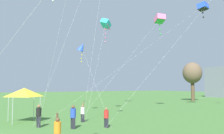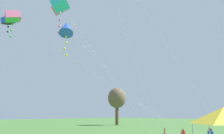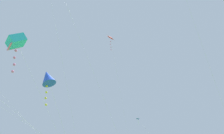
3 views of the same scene
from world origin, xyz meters
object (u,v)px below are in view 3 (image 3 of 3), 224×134
(kite_blue_delta_2, at_px, (139,120))
(kite_cyan_box_3, at_px, (16,42))
(kite_red_delta_4, at_px, (111,39))
(kite_blue_diamond_5, at_px, (48,78))

(kite_blue_delta_2, height_order, kite_cyan_box_3, kite_cyan_box_3)
(kite_blue_delta_2, xyz_separation_m, kite_cyan_box_3, (-16.40, 11.81, 3.56))
(kite_red_delta_4, bearing_deg, kite_cyan_box_3, 144.59)
(kite_blue_delta_2, xyz_separation_m, kite_blue_diamond_5, (-17.60, 9.19, 0.64))
(kite_cyan_box_3, bearing_deg, kite_blue_delta_2, -35.75)
(kite_blue_diamond_5, bearing_deg, kite_red_delta_4, -22.83)
(kite_red_delta_4, xyz_separation_m, kite_blue_diamond_5, (-11.98, 5.04, -8.35))
(kite_blue_delta_2, relative_size, kite_cyan_box_3, 0.65)
(kite_blue_delta_2, relative_size, kite_blue_diamond_5, 0.66)
(kite_cyan_box_3, distance_m, kite_blue_diamond_5, 4.10)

